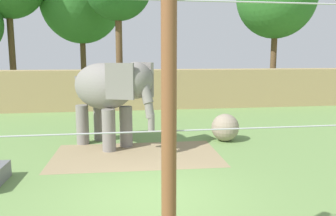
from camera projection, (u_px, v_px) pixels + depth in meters
name	position (u px, v px, depth m)	size (l,w,h in m)	color
ground_plane	(151.00, 197.00, 7.84)	(120.00, 120.00, 0.00)	#6B8E4C
dirt_patch	(137.00, 155.00, 11.12)	(5.44, 3.15, 0.01)	#937F5B
embankment_wall	(129.00, 89.00, 20.82)	(36.00, 1.80, 2.38)	tan
elephant	(109.00, 91.00, 11.89)	(3.33, 3.53, 3.05)	gray
enrichment_ball	(225.00, 127.00, 12.91)	(1.05, 1.05, 1.05)	gray
cable_fence	(174.00, 152.00, 4.28)	(8.27, 0.19, 4.06)	brown
tree_behind_wall	(81.00, 1.00, 26.37)	(6.29, 6.29, 10.78)	brown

